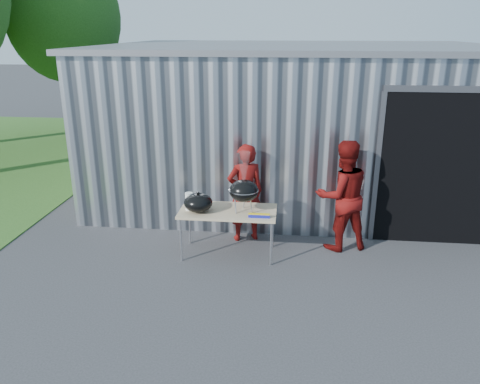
# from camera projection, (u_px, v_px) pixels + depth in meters

# --- Properties ---
(ground) EXTENTS (80.00, 80.00, 0.00)m
(ground) POSITION_uv_depth(u_px,v_px,m) (240.00, 282.00, 6.65)
(ground) COLOR #323234
(building) EXTENTS (8.20, 6.20, 3.10)m
(building) POSITION_uv_depth(u_px,v_px,m) (303.00, 118.00, 10.36)
(building) COLOR silver
(building) RESTS_ON ground
(tree_far) EXTENTS (3.47, 3.47, 5.75)m
(tree_far) POSITION_uv_depth(u_px,v_px,m) (64.00, 17.00, 14.52)
(tree_far) COLOR #442D19
(tree_far) RESTS_ON ground
(folding_table) EXTENTS (1.50, 0.75, 0.75)m
(folding_table) POSITION_uv_depth(u_px,v_px,m) (228.00, 213.00, 7.27)
(folding_table) COLOR tan
(folding_table) RESTS_ON ground
(kettle_grill) EXTENTS (0.45, 0.45, 0.94)m
(kettle_grill) POSITION_uv_depth(u_px,v_px,m) (244.00, 186.00, 7.07)
(kettle_grill) COLOR black
(kettle_grill) RESTS_ON folding_table
(grill_lid) EXTENTS (0.44, 0.44, 0.32)m
(grill_lid) POSITION_uv_depth(u_px,v_px,m) (198.00, 203.00, 7.16)
(grill_lid) COLOR black
(grill_lid) RESTS_ON folding_table
(paper_towels) EXTENTS (0.12, 0.12, 0.28)m
(paper_towels) POSITION_uv_depth(u_px,v_px,m) (189.00, 201.00, 7.23)
(paper_towels) COLOR white
(paper_towels) RESTS_ON folding_table
(white_tub) EXTENTS (0.20, 0.15, 0.10)m
(white_tub) POSITION_uv_depth(u_px,v_px,m) (196.00, 201.00, 7.49)
(white_tub) COLOR white
(white_tub) RESTS_ON folding_table
(foil_box) EXTENTS (0.32, 0.05, 0.06)m
(foil_box) POSITION_uv_depth(u_px,v_px,m) (259.00, 216.00, 6.96)
(foil_box) COLOR #161B94
(foil_box) RESTS_ON folding_table
(person_cook) EXTENTS (0.71, 0.58, 1.67)m
(person_cook) POSITION_uv_depth(u_px,v_px,m) (245.00, 193.00, 7.77)
(person_cook) COLOR #610C0B
(person_cook) RESTS_ON ground
(person_bystander) EXTENTS (1.05, 0.92, 1.80)m
(person_bystander) POSITION_uv_depth(u_px,v_px,m) (342.00, 196.00, 7.44)
(person_bystander) COLOR #610C0B
(person_bystander) RESTS_ON ground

